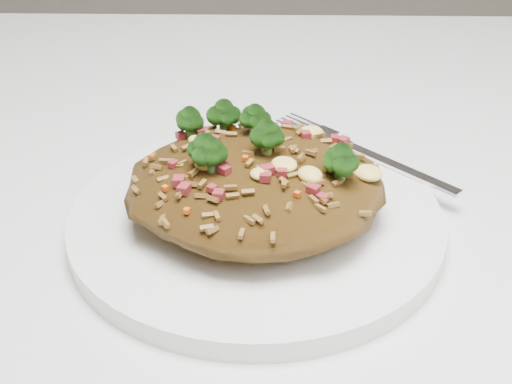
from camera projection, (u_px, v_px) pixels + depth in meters
dining_table at (136, 293)px, 0.55m from camera, size 1.20×0.80×0.75m
plate at (256, 221)px, 0.46m from camera, size 0.24×0.24×0.01m
fried_rice at (255, 174)px, 0.44m from camera, size 0.16×0.15×0.06m
fork at (372, 156)px, 0.52m from camera, size 0.13×0.12×0.00m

